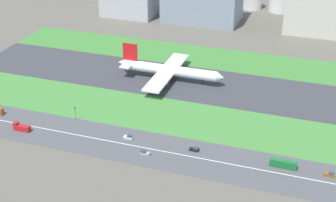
{
  "coord_description": "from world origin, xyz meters",
  "views": [
    {
      "loc": [
        65.51,
        -248.8,
        122.89
      ],
      "look_at": [
        -7.45,
        -36.5,
        6.0
      ],
      "focal_mm": 52.68,
      "sensor_mm": 36.0,
      "label": 1
    }
  ],
  "objects": [
    {
      "name": "ground_plane",
      "position": [
        0.0,
        0.0,
        0.0
      ],
      "size": [
        800.0,
        800.0,
        0.0
      ],
      "primitive_type": "plane",
      "color": "#5B564C"
    },
    {
      "name": "runway",
      "position": [
        0.0,
        0.0,
        0.05
      ],
      "size": [
        280.0,
        46.0,
        0.1
      ],
      "primitive_type": "cube",
      "color": "#38383D",
      "rests_on": "ground_plane"
    },
    {
      "name": "grass_median_north",
      "position": [
        0.0,
        41.0,
        0.05
      ],
      "size": [
        280.0,
        36.0,
        0.1
      ],
      "primitive_type": "cube",
      "color": "#3D7A33",
      "rests_on": "ground_plane"
    },
    {
      "name": "grass_median_south",
      "position": [
        0.0,
        -41.0,
        0.05
      ],
      "size": [
        280.0,
        36.0,
        0.1
      ],
      "primitive_type": "cube",
      "color": "#427F38",
      "rests_on": "ground_plane"
    },
    {
      "name": "highway",
      "position": [
        0.0,
        -73.0,
        0.05
      ],
      "size": [
        280.0,
        28.0,
        0.1
      ],
      "primitive_type": "cube",
      "color": "#4C4C4F",
      "rests_on": "ground_plane"
    },
    {
      "name": "highway_centerline",
      "position": [
        0.0,
        -73.0,
        0.11
      ],
      "size": [
        266.0,
        0.5,
        0.01
      ],
      "primitive_type": "cube",
      "color": "silver",
      "rests_on": "highway"
    },
    {
      "name": "airliner",
      "position": [
        -20.3,
        0.0,
        6.23
      ],
      "size": [
        65.0,
        56.0,
        19.7
      ],
      "color": "white",
      "rests_on": "runway"
    },
    {
      "name": "car_2",
      "position": [
        -16.22,
        -68.0,
        0.92
      ],
      "size": [
        4.4,
        1.8,
        2.0
      ],
      "color": "silver",
      "rests_on": "highway"
    },
    {
      "name": "car_0",
      "position": [
        16.11,
        -68.0,
        0.92
      ],
      "size": [
        4.4,
        1.8,
        2.0
      ],
      "color": "black",
      "rests_on": "highway"
    },
    {
      "name": "car_3",
      "position": [
        -4.19,
        -78.0,
        0.92
      ],
      "size": [
        4.4,
        1.8,
        2.0
      ],
      "rotation": [
        0.0,
        0.0,
        3.14
      ],
      "color": "#99999E",
      "rests_on": "highway"
    },
    {
      "name": "bus_1",
      "position": [
        55.55,
        -68.0,
        1.82
      ],
      "size": [
        11.6,
        2.5,
        3.5
      ],
      "color": "#19662D",
      "rests_on": "highway"
    },
    {
      "name": "car_1",
      "position": [
        74.77,
        -68.0,
        0.92
      ],
      "size": [
        4.4,
        1.8,
        2.0
      ],
      "color": "brown",
      "rests_on": "highway"
    },
    {
      "name": "truck_1",
      "position": [
        -68.06,
        -78.0,
        1.67
      ],
      "size": [
        8.4,
        2.5,
        4.0
      ],
      "rotation": [
        0.0,
        0.0,
        3.14
      ],
      "color": "#B2191E",
      "rests_on": "highway"
    },
    {
      "name": "traffic_light",
      "position": [
        -48.5,
        -60.01,
        4.29
      ],
      "size": [
        0.36,
        0.5,
        7.2
      ],
      "color": "#4C4C51",
      "rests_on": "highway"
    },
    {
      "name": "hangar_building",
      "position": [
        -30.99,
        114.0,
        14.1
      ],
      "size": [
        58.02,
        35.21,
        28.21
      ],
      "primitive_type": "cube",
      "color": "gray",
      "rests_on": "ground_plane"
    },
    {
      "name": "office_tower",
      "position": [
        56.67,
        114.0,
        23.93
      ],
      "size": [
        46.95,
        27.66,
        47.87
      ],
      "primitive_type": "cube",
      "color": "beige",
      "rests_on": "ground_plane"
    },
    {
      "name": "fuel_tank_centre",
      "position": [
        24.69,
        159.0,
        8.65
      ],
      "size": [
        20.14,
        20.14,
        17.29
      ],
      "primitive_type": "cylinder",
      "color": "silver",
      "rests_on": "ground_plane"
    },
    {
      "name": "fuel_tank_east",
      "position": [
        58.36,
        159.0,
        6.23
      ],
      "size": [
        17.17,
        17.17,
        12.45
      ],
      "primitive_type": "cylinder",
      "color": "silver",
      "rests_on": "ground_plane"
    }
  ]
}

